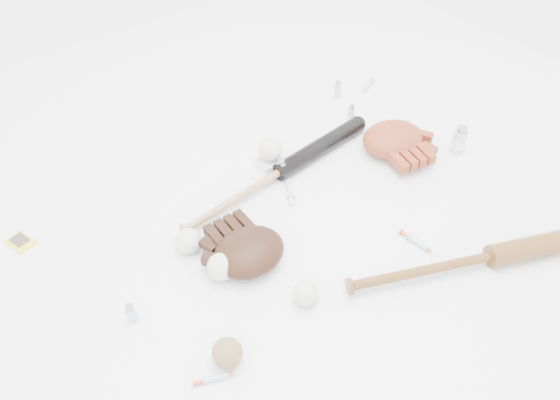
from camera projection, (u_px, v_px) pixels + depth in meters
bat_dark at (280, 172)px, 1.80m from camera, size 0.82×0.13×0.06m
bat_wood at (493, 256)px, 1.54m from camera, size 0.87×0.42×0.07m
glove_dark at (249, 251)px, 1.54m from camera, size 0.26×0.26×0.09m
glove_tan at (393, 139)px, 1.90m from camera, size 0.31×0.31×0.10m
trading_card at (21, 242)px, 1.62m from camera, size 0.08×0.09×0.00m
pedestal at (270, 163)px, 1.84m from camera, size 0.09×0.09×0.04m
baseball_on_pedestal at (270, 149)px, 1.80m from camera, size 0.08×0.08×0.08m
baseball_left at (221, 267)px, 1.51m from camera, size 0.08×0.08×0.08m
baseball_upper at (188, 241)px, 1.58m from camera, size 0.08×0.08×0.08m
baseball_mid at (306, 293)px, 1.45m from camera, size 0.07×0.07×0.07m
baseball_aged at (227, 352)px, 1.32m from camera, size 0.08×0.08×0.08m
syringe_1 at (230, 262)px, 1.56m from camera, size 0.14×0.06×0.02m
syringe_2 at (289, 190)px, 1.77m from camera, size 0.11×0.15×0.02m
syringe_3 at (418, 243)px, 1.61m from camera, size 0.04×0.15×0.02m
syringe_4 at (368, 86)px, 2.21m from camera, size 0.14×0.07×0.02m
syringe_5 at (216, 378)px, 1.31m from camera, size 0.13×0.07×0.02m
vial_0 at (338, 89)px, 2.14m from camera, size 0.03×0.03×0.07m
vial_1 at (351, 112)px, 2.04m from camera, size 0.02×0.02×0.06m
vial_2 at (281, 169)px, 1.80m from camera, size 0.03×0.03×0.08m
vial_3 at (459, 140)px, 1.89m from camera, size 0.04×0.04×0.10m
vial_4 at (131, 314)px, 1.41m from camera, size 0.03×0.03×0.07m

